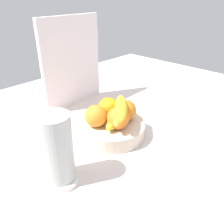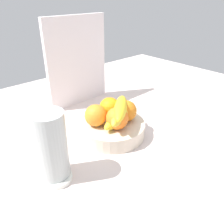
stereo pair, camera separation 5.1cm
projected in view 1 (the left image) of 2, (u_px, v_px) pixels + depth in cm
name	position (u px, v px, depth cm)	size (l,w,h in cm)	color
ground_plane	(121.00, 137.00, 80.42)	(180.00, 140.00, 3.00)	beige
fruit_bowl	(112.00, 129.00, 78.05)	(22.11, 22.11, 4.84)	beige
orange_front_left	(96.00, 116.00, 73.49)	(7.19, 7.19, 7.19)	orange
orange_front_right	(118.00, 118.00, 72.30)	(7.19, 7.19, 7.19)	orange
orange_center	(126.00, 111.00, 76.79)	(7.19, 7.19, 7.19)	orange
orange_back_left	(109.00, 108.00, 78.60)	(7.19, 7.19, 7.19)	orange
banana_bunch	(121.00, 113.00, 74.24)	(17.46, 14.25, 8.40)	yellow
cutting_board	(72.00, 63.00, 93.36)	(28.00, 1.80, 36.00)	white
thermos_tumbler	(57.00, 150.00, 55.92)	(8.08, 8.08, 19.26)	#AEB5B3
jar_lid	(63.00, 181.00, 59.23)	(7.59, 7.59, 1.23)	white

